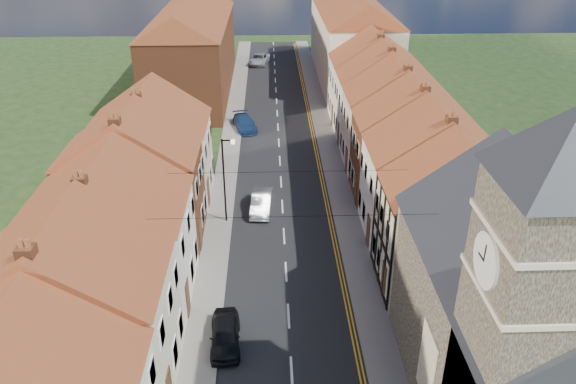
% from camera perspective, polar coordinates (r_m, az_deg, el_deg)
% --- Properties ---
extents(road, '(7.00, 90.00, 0.02)m').
position_cam_1_polar(road, '(47.60, -0.83, 3.18)').
color(road, black).
rests_on(road, ground).
extents(pavement_left, '(1.80, 90.00, 0.12)m').
position_cam_1_polar(pavement_left, '(47.70, -6.13, 3.14)').
color(pavement_left, slate).
rests_on(pavement_left, ground).
extents(pavement_right, '(1.80, 90.00, 0.12)m').
position_cam_1_polar(pavement_right, '(47.86, 4.45, 3.30)').
color(pavement_right, slate).
rests_on(pavement_right, ground).
extents(church, '(11.25, 14.25, 15.20)m').
position_cam_1_polar(church, '(23.91, 24.14, -10.40)').
color(church, '#312622').
rests_on(church, ground).
extents(cottage_r_tudor, '(8.30, 5.20, 9.00)m').
position_cam_1_polar(cottage_r_tudor, '(31.80, 16.81, -2.24)').
color(cottage_r_tudor, white).
rests_on(cottage_r_tudor, ground).
extents(cottage_r_white_near, '(8.30, 6.00, 9.00)m').
position_cam_1_polar(cottage_r_white_near, '(36.36, 14.39, 1.98)').
color(cottage_r_white_near, white).
rests_on(cottage_r_white_near, ground).
extents(cottage_r_cream_mid, '(8.30, 5.20, 9.00)m').
position_cam_1_polar(cottage_r_cream_mid, '(41.12, 12.46, 5.24)').
color(cottage_r_cream_mid, brown).
rests_on(cottage_r_cream_mid, ground).
extents(cottage_r_pink, '(8.30, 6.00, 9.00)m').
position_cam_1_polar(cottage_r_pink, '(46.03, 10.93, 7.80)').
color(cottage_r_pink, beige).
rests_on(cottage_r_pink, ground).
extents(cottage_r_white_far, '(8.30, 5.20, 9.00)m').
position_cam_1_polar(cottage_r_white_far, '(51.03, 9.68, 9.86)').
color(cottage_r_white_far, white).
rests_on(cottage_r_white_far, ground).
extents(cottage_r_cream_far, '(8.30, 6.00, 9.00)m').
position_cam_1_polar(cottage_r_cream_far, '(56.11, 8.64, 11.55)').
color(cottage_r_cream_far, white).
rests_on(cottage_r_cream_far, ground).
extents(cottage_l_cream, '(8.30, 6.30, 9.10)m').
position_cam_1_polar(cottage_l_cream, '(25.63, -21.22, -10.80)').
color(cottage_l_cream, white).
rests_on(cottage_l_cream, ground).
extents(cottage_l_white, '(8.30, 6.90, 8.80)m').
position_cam_1_polar(cottage_l_white, '(30.73, -17.73, -3.70)').
color(cottage_l_white, white).
rests_on(cottage_l_white, ground).
extents(cottage_l_brick_mid, '(8.30, 5.70, 9.10)m').
position_cam_1_polar(cottage_l_brick_mid, '(35.85, -15.46, 1.56)').
color(cottage_l_brick_mid, brown).
rests_on(cottage_l_brick_mid, ground).
extents(cottage_l_pink, '(8.30, 6.30, 8.80)m').
position_cam_1_polar(cottage_l_pink, '(41.09, -13.80, 4.91)').
color(cottage_l_pink, beige).
rests_on(cottage_l_pink, ground).
extents(block_right_far, '(8.30, 24.20, 10.50)m').
position_cam_1_polar(block_right_far, '(70.58, 6.51, 15.63)').
color(block_right_far, white).
rests_on(block_right_far, ground).
extents(block_left_far, '(8.30, 24.20, 10.50)m').
position_cam_1_polar(block_left_far, '(65.51, -9.71, 14.50)').
color(block_left_far, brown).
rests_on(block_left_far, ground).
extents(lamppost, '(0.88, 0.15, 6.00)m').
position_cam_1_polar(lamppost, '(37.15, -6.40, 1.68)').
color(lamppost, black).
rests_on(lamppost, pavement_left).
extents(car_near, '(1.64, 3.70, 1.24)m').
position_cam_1_polar(car_near, '(28.68, -6.40, -14.18)').
color(car_near, black).
rests_on(car_near, ground).
extents(car_mid, '(1.65, 3.97, 1.28)m').
position_cam_1_polar(car_mid, '(39.71, -2.72, -1.08)').
color(car_mid, '#A0A3A7').
rests_on(car_mid, ground).
extents(car_far, '(2.78, 4.65, 1.26)m').
position_cam_1_polar(car_far, '(54.40, -4.42, 7.00)').
color(car_far, navy).
rests_on(car_far, ground).
extents(car_distant, '(3.19, 5.25, 1.36)m').
position_cam_1_polar(car_distant, '(77.45, -2.94, 13.32)').
color(car_distant, '#B9BCC2').
rests_on(car_distant, ground).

